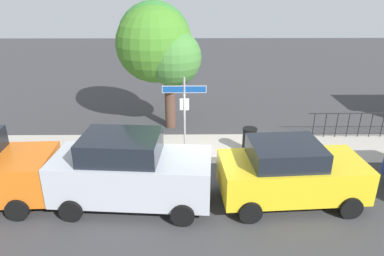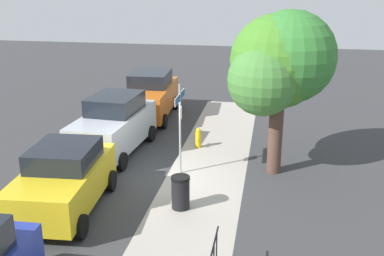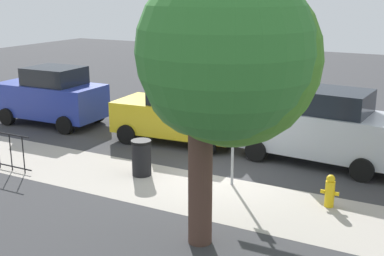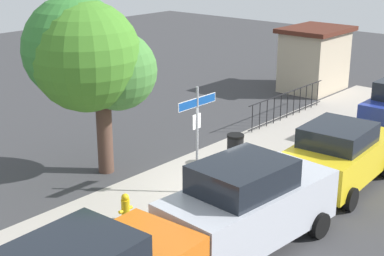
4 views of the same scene
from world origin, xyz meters
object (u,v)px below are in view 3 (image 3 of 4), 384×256
at_px(car_yellow, 179,114).
at_px(car_blue, 52,96).
at_px(street_sign, 234,105).
at_px(fire_hydrant, 330,191).
at_px(shade_tree, 223,62).
at_px(car_silver, 321,126).
at_px(trash_bin, 142,158).

height_order(car_yellow, car_blue, car_blue).
relative_size(street_sign, fire_hydrant, 3.95).
height_order(shade_tree, fire_hydrant, shade_tree).
bearing_deg(car_silver, street_sign, 66.11).
relative_size(shade_tree, trash_bin, 5.49).
bearing_deg(trash_bin, shade_tree, 143.17).
bearing_deg(street_sign, trash_bin, 11.53).
distance_m(shade_tree, fire_hydrant, 4.62).
height_order(shade_tree, trash_bin, shade_tree).
relative_size(street_sign, car_silver, 0.67).
distance_m(shade_tree, car_blue, 11.37).
distance_m(street_sign, car_blue, 8.82).
bearing_deg(shade_tree, car_silver, -93.79).
relative_size(car_silver, car_yellow, 1.09).
bearing_deg(street_sign, car_silver, -118.20).
bearing_deg(car_silver, car_blue, 6.17).
distance_m(shade_tree, car_silver, 6.54).
bearing_deg(car_blue, fire_hydrant, 164.57).
distance_m(street_sign, car_yellow, 4.28).
bearing_deg(car_blue, street_sign, 161.84).
relative_size(street_sign, shade_tree, 0.57).
height_order(car_silver, car_blue, car_silver).
xyz_separation_m(car_silver, fire_hydrant, (-1.02, 3.03, -0.68)).
relative_size(street_sign, car_yellow, 0.73).
bearing_deg(street_sign, fire_hydrant, 175.52).
height_order(car_silver, car_yellow, car_silver).
xyz_separation_m(fire_hydrant, trash_bin, (4.98, 0.30, 0.11)).
height_order(shade_tree, car_silver, shade_tree).
relative_size(car_blue, fire_hydrant, 5.21).
bearing_deg(car_silver, shade_tree, 90.52).
distance_m(car_yellow, trash_bin, 3.33).
bearing_deg(fire_hydrant, car_silver, -71.43).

